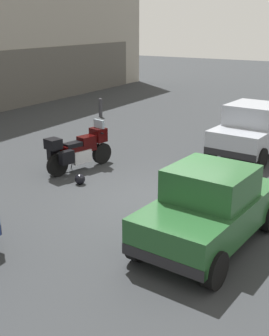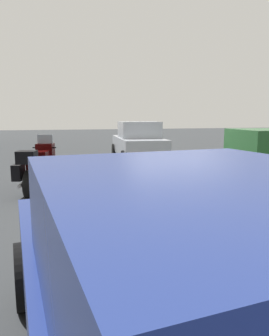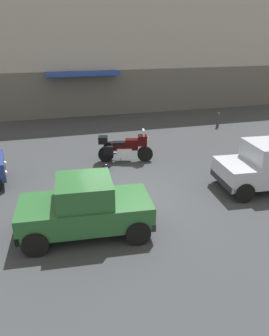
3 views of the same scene
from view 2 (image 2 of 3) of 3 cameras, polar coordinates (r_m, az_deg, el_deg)
The scene contains 6 objects.
ground_plane at distance 8.10m, azimuth 7.35°, elevation -3.94°, with size 80.00×80.00×0.00m, color #2D3033.
motorcycle at distance 8.22m, azimuth -16.86°, elevation 0.33°, with size 2.23×1.04×1.36m.
helmet at distance 7.40m, azimuth -11.10°, elevation -4.18°, with size 0.28×0.28×0.28m, color black.
car_hatchback_near at distance 12.91m, azimuth 0.71°, elevation 4.63°, with size 3.98×2.08×1.64m.
car_sedan_far at distance 1.85m, azimuth 13.58°, elevation -25.31°, with size 4.69×2.29×1.56m.
car_compact_side at distance 7.55m, azimuth 22.79°, elevation 0.40°, with size 3.57×1.96×1.56m.
Camera 2 is at (-7.26, 3.09, 1.82)m, focal length 34.01 mm.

